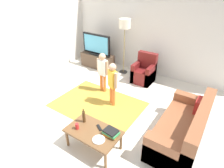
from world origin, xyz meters
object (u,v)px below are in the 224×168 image
object	(u,v)px
couch	(185,130)
bottle	(84,116)
floor_lamp	(125,27)
soda_can	(77,126)
plate	(99,140)
tv	(96,45)
armchair	(144,73)
child_center	(113,81)
tv_stand	(97,61)
child_near_tv	(103,69)
tv_remote	(99,128)
coffee_table	(93,133)
book_stack	(111,132)

from	to	relation	value
couch	bottle	xyz separation A→B (m)	(-1.67, -1.02, 0.26)
floor_lamp	soda_can	world-z (taller)	floor_lamp
plate	floor_lamp	bearing A→B (deg)	113.78
tv	armchair	size ratio (longest dim) A/B	1.22
tv	child_center	bearing A→B (deg)	-42.61
tv_stand	tv	world-z (taller)	tv
couch	armchair	distance (m)	2.52
child_near_tv	floor_lamp	bearing A→B (deg)	95.67
child_near_tv	armchair	bearing A→B (deg)	58.45
couch	child_near_tv	xyz separation A→B (m)	(-2.46, 0.66, 0.40)
child_near_tv	tv_remote	world-z (taller)	child_near_tv
coffee_table	soda_can	xyz separation A→B (m)	(-0.28, -0.12, 0.11)
tv	couch	world-z (taller)	tv
book_stack	bottle	size ratio (longest dim) A/B	0.94
coffee_table	plate	distance (m)	0.26
couch	soda_can	size ratio (longest dim) A/B	15.00
floor_lamp	soda_can	bearing A→B (deg)	-73.97
tv_remote	tv	bearing A→B (deg)	159.80
tv	bottle	bearing A→B (deg)	-56.20
tv	bottle	xyz separation A→B (m)	(1.92, -2.87, -0.30)
tv_stand	tv	distance (m)	0.60
armchair	floor_lamp	distance (m)	1.53
tv	book_stack	distance (m)	3.85
armchair	book_stack	xyz separation A→B (m)	(0.68, -2.85, 0.17)
tv	child_center	world-z (taller)	tv
floor_lamp	book_stack	bearing A→B (deg)	-63.13
book_stack	armchair	bearing A→B (deg)	103.47
tv	child_near_tv	size ratio (longest dim) A/B	0.96
child_near_tv	tv_remote	size ratio (longest dim) A/B	6.71
tv_stand	armchair	world-z (taller)	armchair
couch	armchair	xyz separation A→B (m)	(-1.73, 1.83, 0.01)
plate	child_near_tv	bearing A→B (deg)	124.49
child_center	plate	xyz separation A→B (m)	(0.72, -1.50, -0.26)
floor_lamp	child_center	xyz separation A→B (m)	(0.72, -1.76, -0.86)
soda_can	child_near_tv	bearing A→B (deg)	112.93
child_near_tv	soda_can	distance (m)	2.07
book_stack	bottle	distance (m)	0.63
plate	soda_can	bearing A→B (deg)	-180.00
floor_lamp	couch	bearing A→B (deg)	-37.99
child_center	floor_lamp	bearing A→B (deg)	112.29
child_center	plate	bearing A→B (deg)	-64.51
child_center	couch	bearing A→B (deg)	-8.08
bottle	child_center	bearing A→B (deg)	98.71
bottle	soda_can	world-z (taller)	bottle
armchair	book_stack	world-z (taller)	armchair
floor_lamp	bottle	world-z (taller)	floor_lamp
armchair	tv_stand	bearing A→B (deg)	178.79
plate	tv_remote	bearing A→B (deg)	125.35
bottle	tv_remote	bearing A→B (deg)	3.27
soda_can	book_stack	bearing A→B (deg)	20.34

